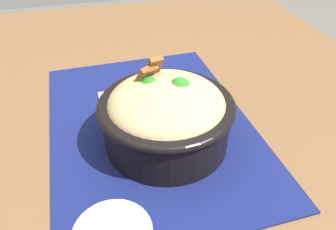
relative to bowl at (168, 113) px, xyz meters
The scene contains 4 objects.
table 0.13m from the bowl, ahead, with size 1.25×0.99×0.76m.
placemat 0.07m from the bowl, 20.46° to the left, with size 0.46×0.32×0.00m, color #11194C.
bowl is the anchor object (origin of this frame).
fork 0.16m from the bowl, 14.17° to the left, with size 0.02×0.13×0.00m.
Camera 1 is at (-0.41, 0.09, 1.11)m, focal length 35.35 mm.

